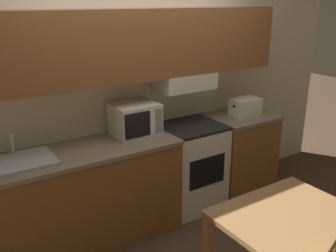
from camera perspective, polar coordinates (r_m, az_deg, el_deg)
The scene contains 9 objects.
ground_plane at distance 4.10m, azimuth -4.87°, elevation -12.01°, with size 16.00×16.00×0.00m, color #4C3828.
wall_back at distance 3.53m, azimuth -4.87°, elevation 8.58°, with size 5.40×0.38×2.55m.
lower_counter_main at distance 3.41m, azimuth -12.60°, elevation -10.54°, with size 1.70×0.61×0.90m.
lower_counter_right_stub at distance 4.30m, azimuth 10.63°, elevation -4.04°, with size 0.70×0.61×0.90m.
stove_range at distance 3.91m, azimuth 3.38°, elevation -6.11°, with size 0.61×0.57×0.90m.
microwave at distance 3.46m, azimuth -5.08°, elevation 1.08°, with size 0.41×0.35×0.29m.
toaster at distance 4.15m, azimuth 11.68°, elevation 2.95°, with size 0.33×0.21×0.18m.
sink_basin at distance 3.10m, azimuth -21.91°, elevation -5.05°, with size 0.54×0.40×0.23m.
dining_table at distance 2.75m, azimuth 18.05°, elevation -14.76°, with size 0.93×0.76×0.73m.
Camera 1 is at (-1.63, -3.12, 2.10)m, focal length 40.00 mm.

